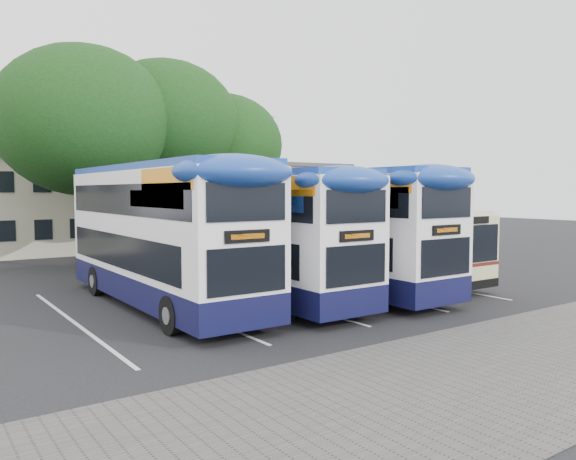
# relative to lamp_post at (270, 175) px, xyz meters

# --- Properties ---
(ground) EXTENTS (120.00, 120.00, 0.00)m
(ground) POSITION_rel_lamp_post_xyz_m (-6.00, -19.97, -5.08)
(ground) COLOR black
(ground) RESTS_ON ground
(paving_strip) EXTENTS (40.00, 6.00, 0.01)m
(paving_strip) POSITION_rel_lamp_post_xyz_m (-8.00, -24.97, -5.08)
(paving_strip) COLOR #595654
(paving_strip) RESTS_ON ground
(bay_lines) EXTENTS (14.12, 11.00, 0.01)m
(bay_lines) POSITION_rel_lamp_post_xyz_m (-9.75, -14.97, -5.08)
(bay_lines) COLOR silver
(bay_lines) RESTS_ON ground
(depot_building) EXTENTS (32.40, 8.40, 6.20)m
(depot_building) POSITION_rel_lamp_post_xyz_m (-6.00, 7.02, -1.93)
(depot_building) COLOR #AEA78C
(depot_building) RESTS_ON ground
(lamp_post) EXTENTS (0.25, 1.05, 9.06)m
(lamp_post) POSITION_rel_lamp_post_xyz_m (0.00, 0.00, 0.00)
(lamp_post) COLOR gray
(lamp_post) RESTS_ON ground
(tree_left) EXTENTS (8.83, 8.83, 11.24)m
(tree_left) POSITION_rel_lamp_post_xyz_m (-13.17, -3.19, 2.39)
(tree_left) COLOR black
(tree_left) RESTS_ON ground
(tree_mid) EXTENTS (8.21, 8.21, 11.25)m
(tree_mid) POSITION_rel_lamp_post_xyz_m (-8.57, -2.52, 2.67)
(tree_mid) COLOR black
(tree_mid) RESTS_ON ground
(tree_right) EXTENTS (7.27, 7.27, 9.91)m
(tree_right) POSITION_rel_lamp_post_xyz_m (-4.49, -1.68, 1.72)
(tree_right) COLOR black
(tree_right) RESTS_ON ground
(bus_dd_left) EXTENTS (2.83, 11.68, 4.87)m
(bus_dd_left) POSITION_rel_lamp_post_xyz_m (-13.64, -14.12, -2.40)
(bus_dd_left) COLOR #0E0F36
(bus_dd_left) RESTS_ON ground
(bus_dd_mid) EXTENTS (2.71, 11.18, 4.66)m
(bus_dd_mid) POSITION_rel_lamp_post_xyz_m (-10.20, -14.72, -2.52)
(bus_dd_mid) COLOR #0E0F36
(bus_dd_mid) RESTS_ON ground
(bus_dd_right) EXTENTS (2.77, 11.42, 4.76)m
(bus_dd_right) POSITION_rel_lamp_post_xyz_m (-6.79, -15.01, -2.46)
(bus_dd_right) COLOR #0E0F36
(bus_dd_right) RESTS_ON ground
(bus_single) EXTENTS (2.74, 10.76, 3.21)m
(bus_single) POSITION_rel_lamp_post_xyz_m (-3.37, -13.95, -3.27)
(bus_single) COLOR beige
(bus_single) RESTS_ON ground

